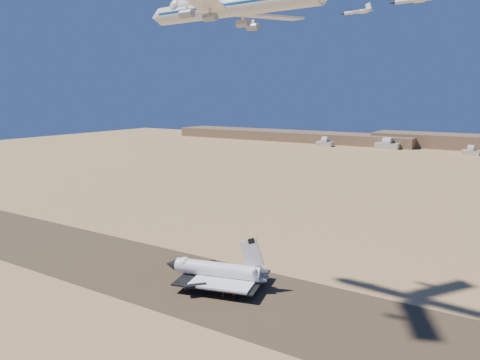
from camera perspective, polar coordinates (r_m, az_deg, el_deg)
The scene contains 10 objects.
ground at distance 181.70m, azimuth -5.95°, elevation -12.34°, with size 1200.00×1200.00×0.00m, color tan.
runway at distance 181.69m, azimuth -5.95°, elevation -12.33°, with size 600.00×50.00×0.06m, color brown.
hangars at distance 635.37m, azimuth 17.01°, elevation 4.06°, with size 200.50×29.50×30.00m.
shuttle at distance 176.68m, azimuth -2.81°, elevation -11.10°, with size 40.49×31.20×19.83m.
carrier_747 at distance 155.51m, azimuth -1.68°, elevation 20.27°, with size 73.76×57.00×18.37m.
crew_a at distance 170.66m, azimuth -1.54°, elevation -13.49°, with size 0.66×0.43×1.80m, color #DD5E0D.
crew_b at distance 168.30m, azimuth -2.06°, elevation -13.84°, with size 0.89×0.51×1.83m, color #DD5E0D.
crew_c at distance 168.07m, azimuth -0.78°, elevation -13.87°, with size 1.08×0.55×1.84m, color #DD5E0D.
chase_jet_e at distance 193.63m, azimuth 14.02°, elevation 19.29°, with size 13.64×7.81×3.45m.
chase_jet_f at distance 192.02m, azimuth 20.26°, elevation 19.88°, with size 16.43×9.02×4.10m.
Camera 1 is at (105.24, -130.50, 70.07)m, focal length 35.00 mm.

